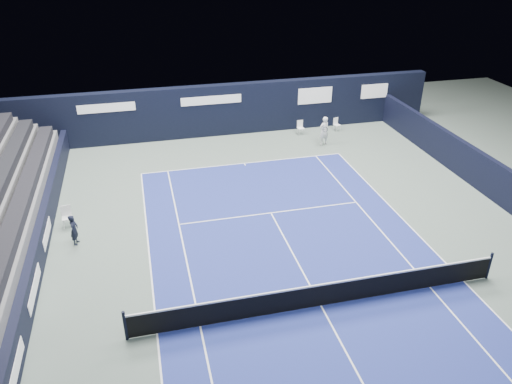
% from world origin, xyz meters
% --- Properties ---
extents(ground, '(48.00, 48.00, 0.00)m').
position_xyz_m(ground, '(0.00, 2.00, 0.00)').
color(ground, '#516057').
rests_on(ground, ground).
extents(court_surface, '(10.97, 23.77, 0.01)m').
position_xyz_m(court_surface, '(0.00, 0.00, 0.00)').
color(court_surface, navy).
rests_on(court_surface, ground).
extents(enclosure_wall_right, '(0.30, 22.00, 1.80)m').
position_xyz_m(enclosure_wall_right, '(10.50, 6.00, 0.90)').
color(enclosure_wall_right, black).
rests_on(enclosure_wall_right, ground).
extents(folding_chair_back_a, '(0.41, 0.40, 0.86)m').
position_xyz_m(folding_chair_back_a, '(4.33, 15.32, 0.49)').
color(folding_chair_back_a, white).
rests_on(folding_chair_back_a, ground).
extents(folding_chair_back_b, '(0.45, 0.45, 0.82)m').
position_xyz_m(folding_chair_back_b, '(6.72, 15.37, 0.47)').
color(folding_chair_back_b, silver).
rests_on(folding_chair_back_b, ground).
extents(line_judge_chair, '(0.46, 0.45, 0.95)m').
position_xyz_m(line_judge_chair, '(-8.72, 7.45, 0.54)').
color(line_judge_chair, silver).
rests_on(line_judge_chair, ground).
extents(line_judge, '(0.41, 0.53, 1.31)m').
position_xyz_m(line_judge, '(-8.29, 5.95, 0.65)').
color(line_judge, black).
rests_on(line_judge, ground).
extents(court_markings, '(11.03, 23.83, 0.00)m').
position_xyz_m(court_markings, '(0.00, 0.00, 0.01)').
color(court_markings, white).
rests_on(court_markings, court_surface).
extents(tennis_net, '(12.90, 0.10, 1.10)m').
position_xyz_m(tennis_net, '(0.00, 0.00, 0.51)').
color(tennis_net, black).
rests_on(tennis_net, ground).
extents(back_sponsor_wall, '(26.00, 0.63, 3.10)m').
position_xyz_m(back_sponsor_wall, '(0.01, 16.50, 1.55)').
color(back_sponsor_wall, black).
rests_on(back_sponsor_wall, ground).
extents(side_barrier_left, '(0.33, 22.00, 1.20)m').
position_xyz_m(side_barrier_left, '(-9.50, 5.97, 0.60)').
color(side_barrier_left, black).
rests_on(side_barrier_left, ground).
extents(tennis_player, '(0.71, 0.89, 1.71)m').
position_xyz_m(tennis_player, '(5.11, 13.38, 0.86)').
color(tennis_player, silver).
rests_on(tennis_player, ground).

